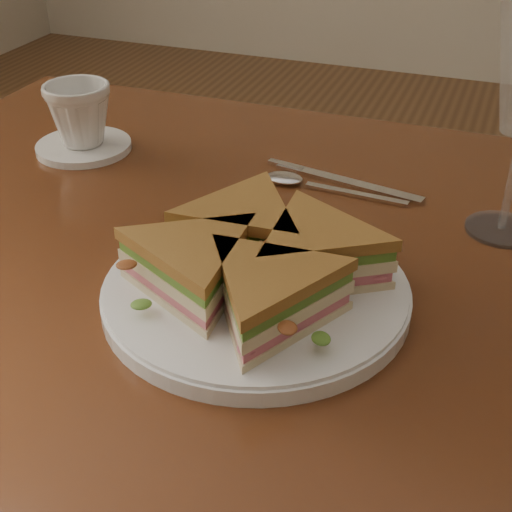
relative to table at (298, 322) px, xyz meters
The scene contains 8 objects.
table is the anchor object (origin of this frame).
plate 0.15m from the table, 97.02° to the right, with size 0.30×0.30×0.02m, color white.
sandwich_wedges 0.18m from the table, 97.02° to the right, with size 0.31×0.31×0.06m.
crisps_mound 0.17m from the table, 97.02° to the right, with size 0.09×0.09×0.05m, color #BC4D18, non-canonical shape.
spoon 0.19m from the table, 107.33° to the left, with size 0.18×0.03×0.01m.
knife 0.20m from the table, 92.20° to the left, with size 0.21×0.05×0.00m.
saucer 0.40m from the table, 158.09° to the left, with size 0.13×0.13×0.01m, color white.
coffee_cup 0.42m from the table, 158.09° to the left, with size 0.09×0.09×0.08m, color white.
Camera 1 is at (0.18, -0.63, 1.15)m, focal length 50.00 mm.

